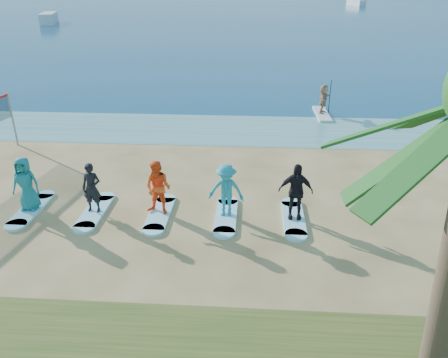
# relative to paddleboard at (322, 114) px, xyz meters

# --- Properties ---
(ground) EXTENTS (600.00, 600.00, 0.00)m
(ground) POSITION_rel_paddleboard_xyz_m (-6.36, -13.55, -0.06)
(ground) COLOR tan
(ground) RESTS_ON ground
(shallow_water) EXTENTS (600.00, 600.00, 0.00)m
(shallow_water) POSITION_rel_paddleboard_xyz_m (-6.36, -3.05, -0.05)
(shallow_water) COLOR teal
(shallow_water) RESTS_ON ground
(paddleboard) EXTENTS (0.75, 3.01, 0.12)m
(paddleboard) POSITION_rel_paddleboard_xyz_m (0.00, 0.00, 0.00)
(paddleboard) COLOR silver
(paddleboard) RESTS_ON ground
(paddleboarder) EXTENTS (0.91, 1.59, 1.64)m
(paddleboarder) POSITION_rel_paddleboard_xyz_m (0.00, 0.00, 0.88)
(paddleboarder) COLOR tan
(paddleboarder) RESTS_ON paddleboard
(boat_offshore_a) EXTENTS (4.33, 8.18, 1.72)m
(boat_offshore_a) POSITION_rel_paddleboard_xyz_m (-38.89, 51.40, -0.06)
(boat_offshore_a) COLOR silver
(boat_offshore_a) RESTS_ON ground
(boat_offshore_b) EXTENTS (4.42, 6.43, 1.50)m
(boat_offshore_b) POSITION_rel_paddleboard_xyz_m (23.37, 105.62, -0.06)
(boat_offshore_b) COLOR silver
(boat_offshore_b) RESTS_ON ground
(surfboard_0) EXTENTS (0.70, 2.20, 0.09)m
(surfboard_0) POSITION_rel_paddleboard_xyz_m (-11.48, -12.19, -0.01)
(surfboard_0) COLOR #A4ECFF
(surfboard_0) RESTS_ON ground
(student_0) EXTENTS (0.93, 0.62, 1.86)m
(student_0) POSITION_rel_paddleboard_xyz_m (-11.48, -12.19, 0.96)
(student_0) COLOR #1A787E
(student_0) RESTS_ON surfboard_0
(surfboard_1) EXTENTS (0.70, 2.20, 0.09)m
(surfboard_1) POSITION_rel_paddleboard_xyz_m (-9.25, -12.19, -0.01)
(surfboard_1) COLOR #A4ECFF
(surfboard_1) RESTS_ON ground
(student_1) EXTENTS (0.62, 0.41, 1.70)m
(student_1) POSITION_rel_paddleboard_xyz_m (-9.25, -12.19, 0.88)
(student_1) COLOR black
(student_1) RESTS_ON surfboard_1
(surfboard_2) EXTENTS (0.70, 2.20, 0.09)m
(surfboard_2) POSITION_rel_paddleboard_xyz_m (-7.02, -12.19, -0.01)
(surfboard_2) COLOR #A4ECFF
(surfboard_2) RESTS_ON ground
(student_2) EXTENTS (1.03, 0.88, 1.84)m
(student_2) POSITION_rel_paddleboard_xyz_m (-7.02, -12.19, 0.95)
(student_2) COLOR #FF521A
(student_2) RESTS_ON surfboard_2
(surfboard_3) EXTENTS (0.70, 2.20, 0.09)m
(surfboard_3) POSITION_rel_paddleboard_xyz_m (-4.79, -12.19, -0.01)
(surfboard_3) COLOR #A4ECFF
(surfboard_3) RESTS_ON ground
(student_3) EXTENTS (1.24, 0.82, 1.80)m
(student_3) POSITION_rel_paddleboard_xyz_m (-4.79, -12.19, 0.93)
(student_3) COLOR teal
(student_3) RESTS_ON surfboard_3
(surfboard_4) EXTENTS (0.70, 2.20, 0.09)m
(surfboard_4) POSITION_rel_paddleboard_xyz_m (-2.56, -12.19, -0.01)
(surfboard_4) COLOR #A4ECFF
(surfboard_4) RESTS_ON ground
(student_4) EXTENTS (1.12, 0.49, 1.89)m
(student_4) POSITION_rel_paddleboard_xyz_m (-2.56, -12.19, 0.98)
(student_4) COLOR black
(student_4) RESTS_ON surfboard_4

